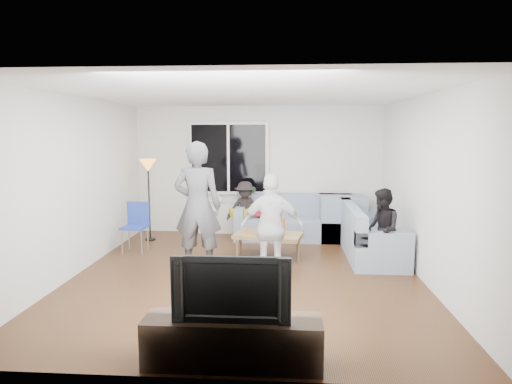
# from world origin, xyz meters

# --- Properties ---
(floor) EXTENTS (5.00, 5.50, 0.04)m
(floor) POSITION_xyz_m (0.00, 0.00, -0.02)
(floor) COLOR #56351C
(floor) RESTS_ON ground
(ceiling) EXTENTS (5.00, 5.50, 0.04)m
(ceiling) POSITION_xyz_m (0.00, 0.00, 2.62)
(ceiling) COLOR white
(ceiling) RESTS_ON ground
(wall_back) EXTENTS (5.00, 0.04, 2.60)m
(wall_back) POSITION_xyz_m (0.00, 2.77, 1.30)
(wall_back) COLOR silver
(wall_back) RESTS_ON ground
(wall_front) EXTENTS (5.00, 0.04, 2.60)m
(wall_front) POSITION_xyz_m (0.00, -2.77, 1.30)
(wall_front) COLOR silver
(wall_front) RESTS_ON ground
(wall_left) EXTENTS (0.04, 5.50, 2.60)m
(wall_left) POSITION_xyz_m (-2.52, 0.00, 1.30)
(wall_left) COLOR silver
(wall_left) RESTS_ON ground
(wall_right) EXTENTS (0.04, 5.50, 2.60)m
(wall_right) POSITION_xyz_m (2.52, 0.00, 1.30)
(wall_right) COLOR silver
(wall_right) RESTS_ON ground
(window_frame) EXTENTS (1.62, 0.06, 1.47)m
(window_frame) POSITION_xyz_m (-0.60, 2.69, 1.55)
(window_frame) COLOR white
(window_frame) RESTS_ON wall_back
(window_glass) EXTENTS (1.50, 0.02, 1.35)m
(window_glass) POSITION_xyz_m (-0.60, 2.65, 1.55)
(window_glass) COLOR black
(window_glass) RESTS_ON window_frame
(window_mullion) EXTENTS (0.05, 0.03, 1.35)m
(window_mullion) POSITION_xyz_m (-0.60, 2.64, 1.55)
(window_mullion) COLOR white
(window_mullion) RESTS_ON window_frame
(radiator) EXTENTS (1.30, 0.12, 0.62)m
(radiator) POSITION_xyz_m (-0.60, 2.65, 0.31)
(radiator) COLOR silver
(radiator) RESTS_ON floor
(potted_plant) EXTENTS (0.22, 0.18, 0.36)m
(potted_plant) POSITION_xyz_m (-0.14, 2.62, 0.80)
(potted_plant) COLOR #245A26
(potted_plant) RESTS_ON radiator
(vase) EXTENTS (0.20, 0.20, 0.18)m
(vase) POSITION_xyz_m (-0.81, 2.62, 0.71)
(vase) COLOR white
(vase) RESTS_ON radiator
(sofa_back_section) EXTENTS (2.30, 0.85, 0.85)m
(sofa_back_section) POSITION_xyz_m (0.74, 2.27, 0.42)
(sofa_back_section) COLOR gray
(sofa_back_section) RESTS_ON floor
(sofa_right_section) EXTENTS (2.00, 0.85, 0.85)m
(sofa_right_section) POSITION_xyz_m (2.02, 1.14, 0.42)
(sofa_right_section) COLOR gray
(sofa_right_section) RESTS_ON floor
(sofa_corner) EXTENTS (0.85, 0.85, 0.85)m
(sofa_corner) POSITION_xyz_m (1.66, 2.27, 0.42)
(sofa_corner) COLOR gray
(sofa_corner) RESTS_ON floor
(cushion_yellow) EXTENTS (0.46, 0.41, 0.14)m
(cushion_yellow) POSITION_xyz_m (-0.33, 2.25, 0.51)
(cushion_yellow) COLOR gold
(cushion_yellow) RESTS_ON sofa_back_section
(cushion_red) EXTENTS (0.41, 0.36, 0.13)m
(cushion_red) POSITION_xyz_m (0.16, 2.33, 0.51)
(cushion_red) COLOR maroon
(cushion_red) RESTS_ON sofa_back_section
(coffee_table) EXTENTS (1.20, 0.83, 0.40)m
(coffee_table) POSITION_xyz_m (0.28, 0.96, 0.20)
(coffee_table) COLOR #9E7A4C
(coffee_table) RESTS_ON floor
(pitcher) EXTENTS (0.17, 0.17, 0.17)m
(pitcher) POSITION_xyz_m (0.22, 0.85, 0.49)
(pitcher) COLOR maroon
(pitcher) RESTS_ON coffee_table
(side_chair) EXTENTS (0.43, 0.43, 0.86)m
(side_chair) POSITION_xyz_m (-2.05, 1.11, 0.43)
(side_chair) COLOR #243C9E
(side_chair) RESTS_ON floor
(floor_lamp) EXTENTS (0.32, 0.32, 1.56)m
(floor_lamp) POSITION_xyz_m (-2.05, 1.96, 0.78)
(floor_lamp) COLOR #FB9A2F
(floor_lamp) RESTS_ON floor
(player_left) EXTENTS (0.71, 0.47, 1.95)m
(player_left) POSITION_xyz_m (-0.75, 0.22, 0.98)
(player_left) COLOR #4E4E53
(player_left) RESTS_ON floor
(player_right) EXTENTS (0.90, 0.40, 1.52)m
(player_right) POSITION_xyz_m (0.38, -0.20, 0.76)
(player_right) COLOR silver
(player_right) RESTS_ON floor
(spectator_right) EXTENTS (0.47, 0.60, 1.24)m
(spectator_right) POSITION_xyz_m (2.02, 0.41, 0.62)
(spectator_right) COLOR black
(spectator_right) RESTS_ON floor
(spectator_back) EXTENTS (0.75, 0.46, 1.12)m
(spectator_back) POSITION_xyz_m (-0.23, 2.30, 0.56)
(spectator_back) COLOR black
(spectator_back) RESTS_ON floor
(tv_console) EXTENTS (1.60, 0.40, 0.44)m
(tv_console) POSITION_xyz_m (0.10, -2.50, 0.22)
(tv_console) COLOR #302118
(tv_console) RESTS_ON floor
(television) EXTENTS (1.04, 0.14, 0.60)m
(television) POSITION_xyz_m (0.10, -2.50, 0.74)
(television) COLOR black
(television) RESTS_ON tv_console
(bottle_b) EXTENTS (0.08, 0.08, 0.25)m
(bottle_b) POSITION_xyz_m (0.17, 0.83, 0.53)
(bottle_b) COLOR #188523
(bottle_b) RESTS_ON coffee_table
(bottle_c) EXTENTS (0.07, 0.07, 0.22)m
(bottle_c) POSITION_xyz_m (0.29, 1.11, 0.51)
(bottle_c) COLOR black
(bottle_c) RESTS_ON coffee_table
(bottle_d) EXTENTS (0.07, 0.07, 0.28)m
(bottle_d) POSITION_xyz_m (0.52, 0.91, 0.54)
(bottle_d) COLOR #E75814
(bottle_d) RESTS_ON coffee_table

